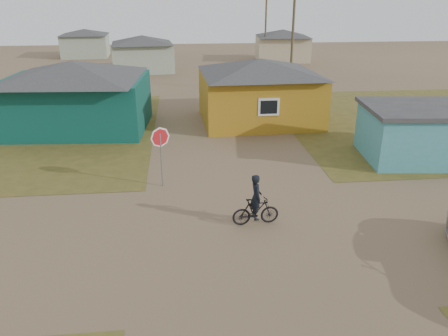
# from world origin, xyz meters

# --- Properties ---
(ground) EXTENTS (120.00, 120.00, 0.00)m
(ground) POSITION_xyz_m (0.00, 0.00, 0.00)
(ground) COLOR brown
(grass_ne) EXTENTS (20.00, 18.00, 0.00)m
(grass_ne) POSITION_xyz_m (14.00, 13.00, 0.01)
(grass_ne) COLOR brown
(grass_ne) RESTS_ON ground
(house_teal) EXTENTS (8.93, 7.08, 4.00)m
(house_teal) POSITION_xyz_m (-8.50, 13.50, 2.05)
(house_teal) COLOR #0B3C35
(house_teal) RESTS_ON ground
(house_yellow) EXTENTS (7.72, 6.76, 3.90)m
(house_yellow) POSITION_xyz_m (2.50, 14.00, 2.00)
(house_yellow) COLOR #A27218
(house_yellow) RESTS_ON ground
(shed_turquoise) EXTENTS (6.71, 4.93, 2.60)m
(shed_turquoise) POSITION_xyz_m (9.50, 6.50, 1.31)
(shed_turquoise) COLOR teal
(shed_turquoise) RESTS_ON ground
(house_pale_west) EXTENTS (7.04, 6.15, 3.60)m
(house_pale_west) POSITION_xyz_m (-6.00, 34.00, 1.86)
(house_pale_west) COLOR #93A089
(house_pale_west) RESTS_ON ground
(house_beige_east) EXTENTS (6.95, 6.05, 3.60)m
(house_beige_east) POSITION_xyz_m (10.00, 40.00, 1.86)
(house_beige_east) COLOR tan
(house_beige_east) RESTS_ON ground
(house_pale_north) EXTENTS (6.28, 5.81, 3.40)m
(house_pale_north) POSITION_xyz_m (-14.00, 46.00, 1.75)
(house_pale_north) COLOR #93A089
(house_pale_north) RESTS_ON ground
(utility_pole_near) EXTENTS (1.40, 0.20, 8.00)m
(utility_pole_near) POSITION_xyz_m (6.50, 22.00, 4.14)
(utility_pole_near) COLOR brown
(utility_pole_near) RESTS_ON ground
(utility_pole_far) EXTENTS (1.40, 0.20, 8.00)m
(utility_pole_far) POSITION_xyz_m (7.50, 38.00, 4.14)
(utility_pole_far) COLOR brown
(utility_pole_far) RESTS_ON ground
(stop_sign) EXTENTS (0.84, 0.11, 2.57)m
(stop_sign) POSITION_xyz_m (-3.29, 4.48, 1.88)
(stop_sign) COLOR gray
(stop_sign) RESTS_ON ground
(cyclist) EXTENTS (1.69, 0.62, 1.87)m
(cyclist) POSITION_xyz_m (0.03, 0.84, 0.68)
(cyclist) COLOR black
(cyclist) RESTS_ON ground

